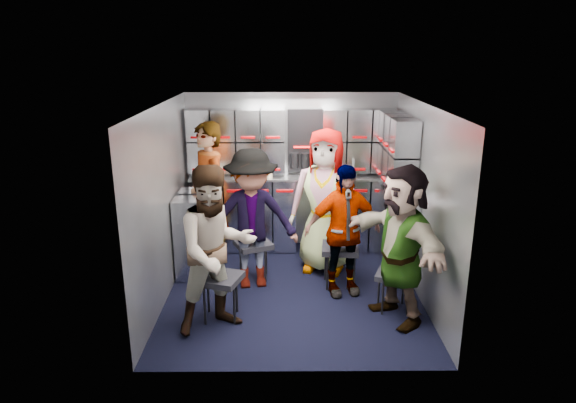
{
  "coord_description": "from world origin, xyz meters",
  "views": [
    {
      "loc": [
        -0.1,
        -5.29,
        2.69
      ],
      "look_at": [
        -0.05,
        0.35,
        0.96
      ],
      "focal_mm": 32.0,
      "sensor_mm": 36.0,
      "label": 1
    }
  ],
  "objects_px": {
    "attendant_arc_c": "(325,201)",
    "attendant_arc_e": "(401,244)",
    "jump_seat_near_left": "(220,281)",
    "attendant_standing": "(208,196)",
    "jump_seat_mid_left": "(253,246)",
    "attendant_arc_d": "(343,230)",
    "jump_seat_center": "(323,234)",
    "jump_seat_mid_right": "(340,250)",
    "jump_seat_near_right": "(394,277)",
    "attendant_arc_a": "(216,250)",
    "attendant_arc_b": "(252,219)"
  },
  "relations": [
    {
      "from": "jump_seat_near_left",
      "to": "jump_seat_center",
      "type": "xyz_separation_m",
      "value": [
        1.14,
        1.4,
        -0.03
      ]
    },
    {
      "from": "attendant_arc_b",
      "to": "attendant_arc_e",
      "type": "distance_m",
      "value": 1.7
    },
    {
      "from": "jump_seat_mid_left",
      "to": "attendant_arc_e",
      "type": "height_order",
      "value": "attendant_arc_e"
    },
    {
      "from": "jump_seat_mid_left",
      "to": "attendant_arc_a",
      "type": "distance_m",
      "value": 1.23
    },
    {
      "from": "attendant_arc_d",
      "to": "jump_seat_center",
      "type": "bearing_deg",
      "value": 86.75
    },
    {
      "from": "jump_seat_mid_right",
      "to": "attendant_arc_a",
      "type": "xyz_separation_m",
      "value": [
        -1.29,
        -0.93,
        0.4
      ]
    },
    {
      "from": "attendant_standing",
      "to": "jump_seat_near_left",
      "type": "bearing_deg",
      "value": -19.61
    },
    {
      "from": "jump_seat_near_right",
      "to": "attendant_arc_a",
      "type": "height_order",
      "value": "attendant_arc_a"
    },
    {
      "from": "jump_seat_near_left",
      "to": "jump_seat_mid_left",
      "type": "xyz_separation_m",
      "value": [
        0.28,
        0.94,
        -0.01
      ]
    },
    {
      "from": "attendant_arc_b",
      "to": "jump_seat_center",
      "type": "bearing_deg",
      "value": 27.26
    },
    {
      "from": "attendant_arc_d",
      "to": "attendant_arc_e",
      "type": "bearing_deg",
      "value": -62.29
    },
    {
      "from": "jump_seat_mid_right",
      "to": "attendant_arc_c",
      "type": "relative_size",
      "value": 0.28
    },
    {
      "from": "attendant_arc_c",
      "to": "attendant_arc_d",
      "type": "height_order",
      "value": "attendant_arc_c"
    },
    {
      "from": "attendant_standing",
      "to": "attendant_arc_c",
      "type": "xyz_separation_m",
      "value": [
        1.43,
        -0.14,
        -0.03
      ]
    },
    {
      "from": "jump_seat_near_left",
      "to": "attendant_arc_e",
      "type": "height_order",
      "value": "attendant_arc_e"
    },
    {
      "from": "jump_seat_near_left",
      "to": "attendant_arc_c",
      "type": "relative_size",
      "value": 0.28
    },
    {
      "from": "jump_seat_near_left",
      "to": "attendant_arc_e",
      "type": "bearing_deg",
      "value": -0.23
    },
    {
      "from": "jump_seat_near_left",
      "to": "jump_seat_mid_left",
      "type": "distance_m",
      "value": 0.98
    },
    {
      "from": "attendant_arc_d",
      "to": "attendant_arc_e",
      "type": "xyz_separation_m",
      "value": [
        0.51,
        -0.58,
        0.07
      ]
    },
    {
      "from": "jump_seat_mid_right",
      "to": "attendant_arc_c",
      "type": "xyz_separation_m",
      "value": [
        -0.15,
        0.46,
        0.45
      ]
    },
    {
      "from": "jump_seat_center",
      "to": "jump_seat_mid_right",
      "type": "height_order",
      "value": "jump_seat_mid_right"
    },
    {
      "from": "attendant_arc_a",
      "to": "attendant_arc_b",
      "type": "xyz_separation_m",
      "value": [
        0.28,
        0.94,
        -0.02
      ]
    },
    {
      "from": "jump_seat_near_right",
      "to": "attendant_arc_e",
      "type": "distance_m",
      "value": 0.47
    },
    {
      "from": "jump_seat_mid_right",
      "to": "attendant_arc_b",
      "type": "height_order",
      "value": "attendant_arc_b"
    },
    {
      "from": "jump_seat_near_right",
      "to": "attendant_arc_a",
      "type": "distance_m",
      "value": 1.88
    },
    {
      "from": "jump_seat_center",
      "to": "jump_seat_near_right",
      "type": "xyz_separation_m",
      "value": [
        0.65,
        -1.22,
        -0.02
      ]
    },
    {
      "from": "jump_seat_mid_left",
      "to": "jump_seat_center",
      "type": "relative_size",
      "value": 1.15
    },
    {
      "from": "jump_seat_mid_left",
      "to": "jump_seat_near_right",
      "type": "distance_m",
      "value": 1.7
    },
    {
      "from": "jump_seat_near_left",
      "to": "attendant_arc_a",
      "type": "xyz_separation_m",
      "value": [
        0.0,
        -0.18,
        0.41
      ]
    },
    {
      "from": "jump_seat_mid_left",
      "to": "attendant_arc_d",
      "type": "bearing_deg",
      "value": -20.17
    },
    {
      "from": "jump_seat_center",
      "to": "attendant_standing",
      "type": "xyz_separation_m",
      "value": [
        -1.43,
        -0.04,
        0.52
      ]
    },
    {
      "from": "attendant_standing",
      "to": "attendant_arc_a",
      "type": "distance_m",
      "value": 1.57
    },
    {
      "from": "jump_seat_center",
      "to": "jump_seat_near_right",
      "type": "relative_size",
      "value": 0.97
    },
    {
      "from": "jump_seat_near_left",
      "to": "jump_seat_mid_right",
      "type": "xyz_separation_m",
      "value": [
        1.29,
        0.75,
        0.01
      ]
    },
    {
      "from": "attendant_standing",
      "to": "attendant_arc_e",
      "type": "distance_m",
      "value": 2.49
    },
    {
      "from": "attendant_standing",
      "to": "attendant_arc_a",
      "type": "height_order",
      "value": "attendant_standing"
    },
    {
      "from": "jump_seat_near_left",
      "to": "attendant_standing",
      "type": "xyz_separation_m",
      "value": [
        -0.29,
        1.36,
        0.49
      ]
    },
    {
      "from": "jump_seat_mid_left",
      "to": "jump_seat_mid_right",
      "type": "relative_size",
      "value": 1.04
    },
    {
      "from": "attendant_standing",
      "to": "attendant_arc_d",
      "type": "height_order",
      "value": "attendant_standing"
    },
    {
      "from": "attendant_arc_a",
      "to": "attendant_arc_e",
      "type": "relative_size",
      "value": 1.02
    },
    {
      "from": "jump_seat_mid_right",
      "to": "jump_seat_mid_left",
      "type": "bearing_deg",
      "value": 169.32
    },
    {
      "from": "attendant_standing",
      "to": "attendant_arc_b",
      "type": "height_order",
      "value": "attendant_standing"
    },
    {
      "from": "attendant_arc_a",
      "to": "attendant_arc_d",
      "type": "relative_size",
      "value": 1.11
    },
    {
      "from": "attendant_arc_c",
      "to": "attendant_arc_e",
      "type": "bearing_deg",
      "value": -45.81
    },
    {
      "from": "attendant_standing",
      "to": "jump_seat_near_right",
      "type": "bearing_deg",
      "value": 28.76
    },
    {
      "from": "jump_seat_near_left",
      "to": "attendant_arc_a",
      "type": "bearing_deg",
      "value": -90.0
    },
    {
      "from": "jump_seat_near_right",
      "to": "attendant_standing",
      "type": "distance_m",
      "value": 2.46
    },
    {
      "from": "jump_seat_center",
      "to": "attendant_arc_c",
      "type": "bearing_deg",
      "value": -90.0
    },
    {
      "from": "attendant_arc_b",
      "to": "attendant_arc_e",
      "type": "relative_size",
      "value": 1.0
    },
    {
      "from": "jump_seat_center",
      "to": "attendant_arc_b",
      "type": "relative_size",
      "value": 0.27
    }
  ]
}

